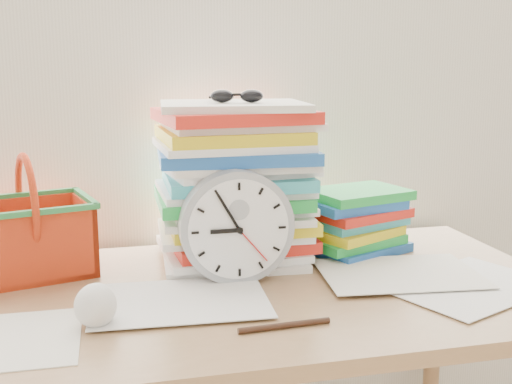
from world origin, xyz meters
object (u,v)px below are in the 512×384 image
object	(u,v)px
clock	(237,227)
basket	(28,216)
desk	(224,324)
paper_stack	(235,182)
book_stack	(355,221)

from	to	relation	value
clock	basket	world-z (taller)	basket
desk	paper_stack	bearing A→B (deg)	71.12
desk	book_stack	xyz separation A→B (m)	(0.35, 0.18, 0.15)
desk	book_stack	world-z (taller)	book_stack
clock	book_stack	world-z (taller)	clock
desk	clock	xyz separation A→B (m)	(0.04, 0.04, 0.19)
clock	paper_stack	bearing A→B (deg)	79.23
basket	desk	bearing A→B (deg)	-41.64
basket	clock	bearing A→B (deg)	-34.73
clock	book_stack	size ratio (longest dim) A/B	0.92
desk	book_stack	size ratio (longest dim) A/B	5.45
paper_stack	clock	distance (m)	0.17
book_stack	paper_stack	bearing A→B (deg)	177.49
clock	book_stack	bearing A→B (deg)	23.53
clock	book_stack	distance (m)	0.35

